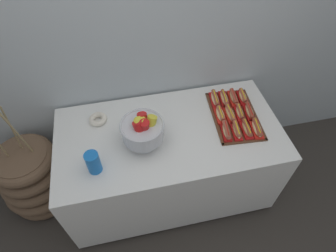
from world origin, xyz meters
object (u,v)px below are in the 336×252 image
at_px(hot_dog_7, 249,111).
at_px(hot_dog_1, 237,130).
at_px(hot_dog_10, 234,97).
at_px(hot_dog_5, 230,114).
at_px(cup_stack, 93,163).
at_px(floor_vase, 35,177).
at_px(hot_dog_8, 215,99).
at_px(hot_dog_2, 247,129).
at_px(buffet_table, 169,161).
at_px(hot_dog_9, 224,98).
at_px(hot_dog_11, 243,97).
at_px(donut, 98,119).
at_px(serving_tray, 234,116).
at_px(hot_dog_4, 220,115).
at_px(hot_dog_6, 240,113).
at_px(hot_dog_0, 226,131).
at_px(hot_dog_3, 257,128).
at_px(punch_bowl, 143,130).

bearing_deg(hot_dog_7, hot_dog_1, -136.80).
relative_size(hot_dog_1, hot_dog_10, 0.95).
distance_m(hot_dog_5, cup_stack, 1.04).
relative_size(floor_vase, hot_dog_10, 6.02).
height_order(hot_dog_1, hot_dog_8, hot_dog_1).
bearing_deg(hot_dog_7, hot_dog_2, -118.97).
relative_size(buffet_table, hot_dog_8, 8.91).
xyz_separation_m(buffet_table, hot_dog_9, (0.49, 0.22, 0.40)).
bearing_deg(cup_stack, hot_dog_11, 19.17).
relative_size(hot_dog_10, cup_stack, 1.12).
relative_size(hot_dog_9, donut, 1.41).
bearing_deg(floor_vase, buffet_table, -7.81).
distance_m(serving_tray, hot_dog_4, 0.12).
xyz_separation_m(hot_dog_7, hot_dog_8, (-0.21, 0.18, 0.00)).
relative_size(hot_dog_6, hot_dog_10, 0.91).
distance_m(serving_tray, hot_dog_9, 0.17).
xyz_separation_m(floor_vase, hot_dog_5, (1.59, -0.10, 0.51)).
distance_m(hot_dog_0, hot_dog_7, 0.28).
height_order(serving_tray, hot_dog_2, hot_dog_2).
bearing_deg(hot_dog_9, hot_dog_3, -70.08).
distance_m(serving_tray, donut, 1.02).
relative_size(hot_dog_4, hot_dog_8, 0.89).
bearing_deg(serving_tray, hot_dog_11, 51.19).
distance_m(floor_vase, hot_dog_0, 1.61).
bearing_deg(cup_stack, buffet_table, 20.60).
relative_size(floor_vase, cup_stack, 6.76).
xyz_separation_m(hot_dog_9, punch_bowl, (-0.68, -0.27, 0.10)).
height_order(floor_vase, punch_bowl, floor_vase).
bearing_deg(floor_vase, hot_dog_0, -9.70).
relative_size(punch_bowl, cup_stack, 1.81).
bearing_deg(punch_bowl, cup_stack, -155.72).
xyz_separation_m(hot_dog_6, cup_stack, (-1.09, -0.25, 0.05)).
bearing_deg(buffet_table, hot_dog_10, 20.67).
bearing_deg(hot_dog_6, hot_dog_5, 175.47).
bearing_deg(cup_stack, hot_dog_3, 3.95).
height_order(floor_vase, hot_dog_5, floor_vase).
distance_m(serving_tray, hot_dog_0, 0.20).
bearing_deg(hot_dog_9, punch_bowl, -158.73).
height_order(floor_vase, hot_dog_8, floor_vase).
height_order(hot_dog_11, punch_bowl, punch_bowl).
xyz_separation_m(hot_dog_2, hot_dog_6, (0.01, 0.16, -0.00)).
height_order(hot_dog_7, hot_dog_11, hot_dog_7).
distance_m(floor_vase, hot_dog_4, 1.60).
relative_size(hot_dog_3, hot_dog_6, 1.11).
distance_m(hot_dog_5, hot_dog_9, 0.17).
bearing_deg(hot_dog_5, hot_dog_6, -4.53).
bearing_deg(buffet_table, hot_dog_8, 28.45).
distance_m(hot_dog_4, cup_stack, 0.97).
height_order(hot_dog_1, hot_dog_9, hot_dog_1).
relative_size(hot_dog_2, hot_dog_9, 0.88).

